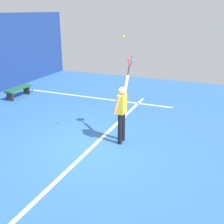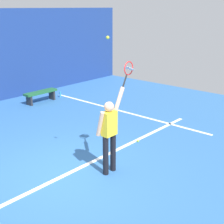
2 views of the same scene
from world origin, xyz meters
name	(u,v)px [view 1 (image 1 of 2)]	position (x,y,z in m)	size (l,w,h in m)	color
ground_plane	(91,147)	(0.00, 0.00, 0.00)	(18.00, 18.00, 0.00)	#2D609E
court_baseline	(92,147)	(0.00, -0.04, 0.01)	(10.00, 0.10, 0.01)	white
court_sideline	(94,98)	(4.31, 2.00, 0.01)	(0.10, 7.00, 0.01)	white
tennis_player	(122,110)	(0.63, -0.69, 1.01)	(0.74, 0.31, 1.95)	black
tennis_racket	(130,62)	(1.26, -0.70, 2.30)	(0.42, 0.27, 0.62)	black
tennis_ball	(123,37)	(0.51, -0.76, 3.06)	(0.07, 0.07, 0.07)	#CCE033
court_bench	(18,90)	(3.10, 5.18, 0.34)	(1.40, 0.36, 0.45)	#1E592D
water_bottle	(33,89)	(4.09, 5.18, 0.12)	(0.07, 0.07, 0.24)	#338CD8
spare_ball	(125,118)	(2.47, -0.13, 0.03)	(0.07, 0.07, 0.07)	#CCE033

